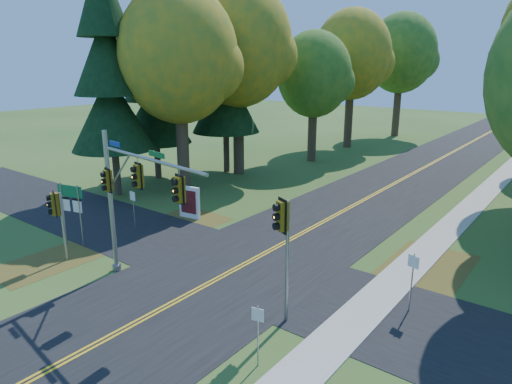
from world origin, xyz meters
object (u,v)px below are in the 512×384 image
Objects in this scene: east_signal_pole at (283,230)px; route_sign_cluster at (71,202)px; info_kiosk at (189,202)px; traffic_mast at (129,191)px.

route_sign_cluster is at bearing -152.90° from east_signal_pole.
info_kiosk is at bearing 61.93° from route_sign_cluster.
east_signal_pole reaches higher than route_sign_cluster.
route_sign_cluster is 1.67× the size of info_kiosk.
traffic_mast reaches higher than info_kiosk.
traffic_mast is 6.18m from route_sign_cluster.
east_signal_pole is at bearing 19.19° from traffic_mast.
route_sign_cluster is (-5.86, 0.80, -1.78)m from traffic_mast.
route_sign_cluster is (-12.47, -0.49, -1.25)m from east_signal_pole.
info_kiosk is at bearing 128.13° from traffic_mast.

